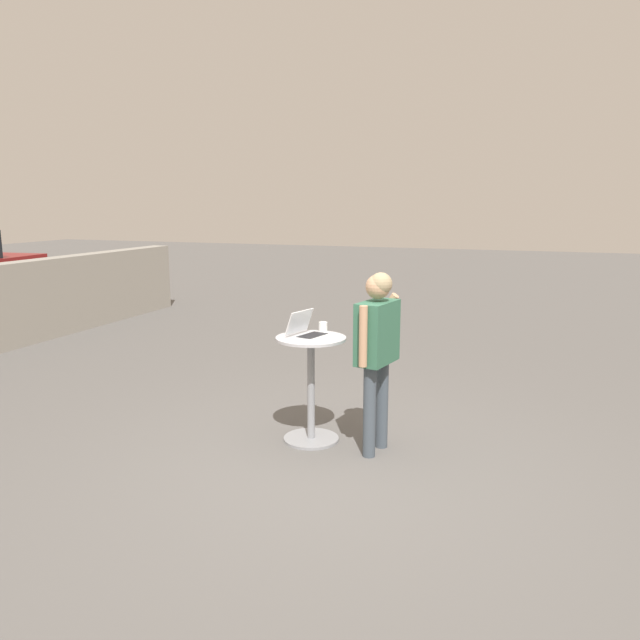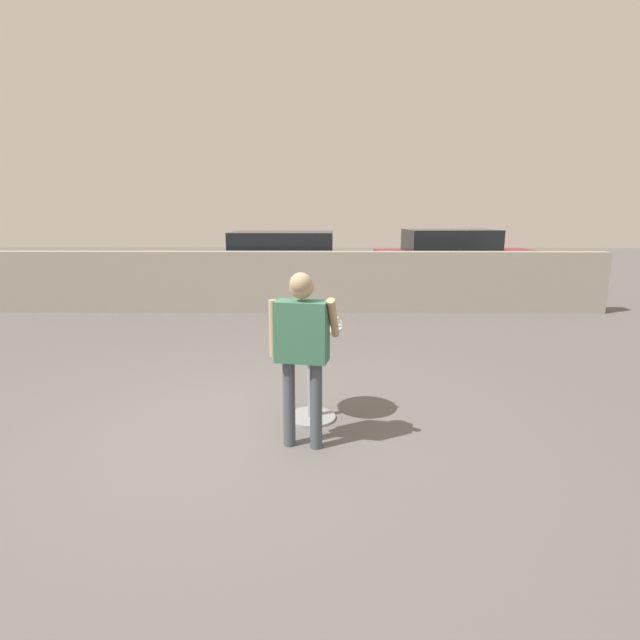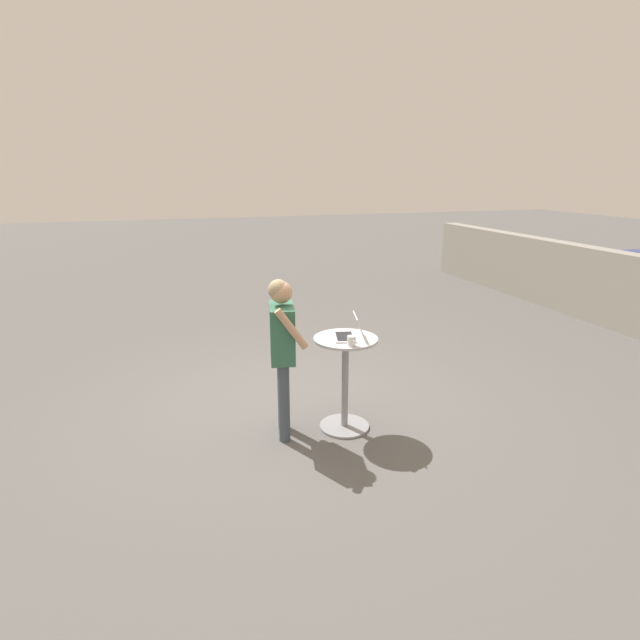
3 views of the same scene
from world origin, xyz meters
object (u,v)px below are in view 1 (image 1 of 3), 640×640
cafe_table (311,381)px  coffee_mug (323,327)px  laptop (307,330)px  standing_person (377,340)px

cafe_table → coffee_mug: bearing=-7.7°
laptop → standing_person: standing_person is taller
coffee_mug → standing_person: 0.67m
laptop → standing_person: size_ratio=0.25×
laptop → coffee_mug: bearing=-18.5°
cafe_table → coffee_mug: (0.24, -0.03, 0.46)m
laptop → standing_person: bearing=-96.0°
standing_person → cafe_table: bearing=84.9°
cafe_table → standing_person: 0.77m
laptop → coffee_mug: 0.24m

